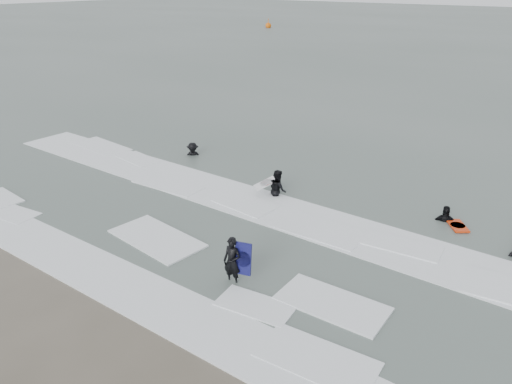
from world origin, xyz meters
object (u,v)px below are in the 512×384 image
Objects in this scene: surfer_right_near at (445,222)px; surfer_breaker at (193,157)px; buoy at (268,26)px; surfer_wading at (278,196)px; surfer_centre at (233,283)px.

surfer_breaker is at bearing -17.21° from surfer_right_near.
buoy is (-48.18, 56.30, 0.42)m from surfer_right_near.
surfer_wading is at bearing -54.05° from buoy.
surfer_breaker is (-8.53, 7.34, 0.00)m from surfer_centre.
surfer_breaker is 12.14m from surfer_right_near.
surfer_centre is at bearing 148.96° from surfer_wading.
surfer_right_near reaches higher than surfer_centre.
buoy is at bearing 119.75° from surfer_centre.
surfer_right_near is 1.07× the size of buoy.
surfer_centre is 11.25m from surfer_breaker.
surfer_wading is at bearing -52.11° from surfer_breaker.
buoy is (-44.57, 63.90, 0.42)m from surfer_centre.
surfer_breaker is at bearing 134.15° from surfer_centre.
surfer_right_near is at bearing -37.24° from surfer_breaker.
surfer_centre is 77.91m from buoy.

